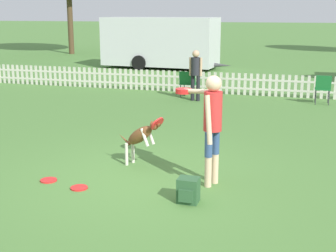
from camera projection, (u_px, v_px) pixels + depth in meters
name	position (u px, v px, depth m)	size (l,w,h in m)	color
ground_plane	(150.00, 179.00, 7.58)	(240.00, 240.00, 0.00)	#4C7A38
handler_person	(210.00, 116.00, 7.10)	(0.90, 0.94, 1.72)	beige
leaping_dog	(141.00, 135.00, 8.03)	(0.97, 0.51, 0.94)	brown
frisbee_near_handler	(79.00, 188.00, 7.16)	(0.27, 0.27, 0.02)	red
frisbee_near_dog	(49.00, 180.00, 7.48)	(0.27, 0.27, 0.02)	red
backpack_on_grass	(188.00, 190.00, 6.61)	(0.29, 0.29, 0.36)	#2D5633
picket_fence	(233.00, 84.00, 15.26)	(25.15, 0.04, 0.71)	beige
folding_chair_blue_left	(188.00, 82.00, 14.67)	(0.52, 0.54, 0.84)	#333338
folding_chair_center	(323.00, 87.00, 13.57)	(0.45, 0.47, 0.86)	#333338
spectator_standing	(196.00, 71.00, 14.04)	(0.41, 0.27, 1.53)	black
equipment_trailer	(160.00, 42.00, 22.21)	(6.20, 2.37, 2.40)	silver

